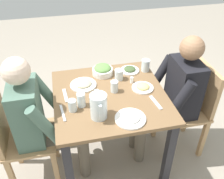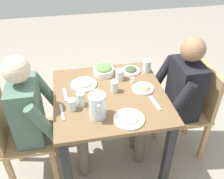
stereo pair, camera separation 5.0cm
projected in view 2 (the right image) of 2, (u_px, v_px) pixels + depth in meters
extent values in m
plane|color=gray|center=(110.00, 155.00, 2.43)|extent=(8.00, 8.00, 0.00)
cube|color=brown|center=(110.00, 96.00, 2.00)|extent=(0.88, 0.88, 0.03)
cube|color=#232328|center=(64.00, 107.00, 2.47)|extent=(0.06, 0.06, 0.72)
cube|color=#232328|center=(68.00, 173.00, 1.85)|extent=(0.06, 0.06, 0.72)
cube|color=#232328|center=(140.00, 98.00, 2.59)|extent=(0.06, 0.06, 0.72)
cube|color=#232328|center=(167.00, 157.00, 1.97)|extent=(0.06, 0.06, 0.72)
cube|color=tan|center=(17.00, 143.00, 2.26)|extent=(0.04, 0.04, 0.44)
cube|color=tan|center=(12.00, 176.00, 1.99)|extent=(0.04, 0.04, 0.44)
cube|color=tan|center=(55.00, 138.00, 2.32)|extent=(0.04, 0.04, 0.44)
cube|color=tan|center=(55.00, 169.00, 2.05)|extent=(0.04, 0.04, 0.44)
cube|color=tan|center=(30.00, 137.00, 2.02)|extent=(0.40, 0.40, 0.03)
cube|color=tan|center=(204.00, 141.00, 2.29)|extent=(0.04, 0.04, 0.44)
cube|color=tan|center=(188.00, 116.00, 2.56)|extent=(0.04, 0.04, 0.44)
cube|color=tan|center=(168.00, 146.00, 2.24)|extent=(0.04, 0.04, 0.44)
cube|color=tan|center=(156.00, 121.00, 2.51)|extent=(0.04, 0.04, 0.44)
cube|color=tan|center=(183.00, 112.00, 2.26)|extent=(0.40, 0.40, 0.03)
cube|color=tan|center=(207.00, 90.00, 2.15)|extent=(0.38, 0.04, 0.42)
cube|color=#4C6B5B|center=(27.00, 112.00, 1.87)|extent=(0.32, 0.20, 0.50)
sphere|color=beige|center=(16.00, 69.00, 1.65)|extent=(0.19, 0.19, 0.19)
cylinder|color=#665B4C|center=(58.00, 127.00, 2.13)|extent=(0.11, 0.38, 0.11)
cylinder|color=#665B4C|center=(82.00, 140.00, 2.28)|extent=(0.10, 0.10, 0.47)
cylinder|color=#4C6B5B|center=(46.00, 91.00, 2.03)|extent=(0.08, 0.23, 0.37)
cylinder|color=#665B4C|center=(58.00, 142.00, 1.99)|extent=(0.11, 0.38, 0.11)
cylinder|color=#665B4C|center=(83.00, 155.00, 2.14)|extent=(0.10, 0.10, 0.47)
cylinder|color=#4C6B5B|center=(45.00, 125.00, 1.71)|extent=(0.08, 0.23, 0.37)
cube|color=black|center=(185.00, 89.00, 2.10)|extent=(0.32, 0.20, 0.50)
sphere|color=#936B4C|center=(193.00, 49.00, 1.88)|extent=(0.19, 0.19, 0.19)
cylinder|color=#665B4C|center=(163.00, 123.00, 2.17)|extent=(0.11, 0.38, 0.11)
cylinder|color=#665B4C|center=(140.00, 142.00, 2.26)|extent=(0.10, 0.10, 0.47)
cylinder|color=black|center=(179.00, 104.00, 1.90)|extent=(0.08, 0.23, 0.37)
cylinder|color=#665B4C|center=(156.00, 110.00, 2.30)|extent=(0.11, 0.38, 0.11)
cylinder|color=#665B4C|center=(135.00, 129.00, 2.39)|extent=(0.10, 0.10, 0.47)
cylinder|color=black|center=(161.00, 75.00, 2.22)|extent=(0.08, 0.23, 0.37)
cylinder|color=silver|center=(97.00, 106.00, 1.73)|extent=(0.12, 0.12, 0.19)
cube|color=silver|center=(99.00, 112.00, 1.66)|extent=(0.02, 0.02, 0.11)
cube|color=silver|center=(96.00, 92.00, 1.72)|extent=(0.04, 0.03, 0.02)
cylinder|color=white|center=(104.00, 71.00, 2.22)|extent=(0.18, 0.18, 0.05)
ellipsoid|color=#608E47|center=(104.00, 68.00, 2.19)|extent=(0.15, 0.15, 0.06)
cylinder|color=white|center=(143.00, 88.00, 2.04)|extent=(0.18, 0.18, 0.01)
ellipsoid|color=#E0C670|center=(143.00, 87.00, 2.03)|extent=(0.11, 0.11, 0.04)
cylinder|color=white|center=(84.00, 84.00, 2.09)|extent=(0.22, 0.22, 0.01)
ellipsoid|color=#B7AD89|center=(84.00, 83.00, 2.08)|extent=(0.14, 0.14, 0.04)
cylinder|color=white|center=(129.00, 119.00, 1.75)|extent=(0.22, 0.22, 0.01)
ellipsoid|color=white|center=(129.00, 117.00, 1.74)|extent=(0.14, 0.14, 0.04)
cylinder|color=white|center=(131.00, 71.00, 2.26)|extent=(0.17, 0.17, 0.01)
ellipsoid|color=#3D512D|center=(131.00, 69.00, 2.25)|extent=(0.11, 0.11, 0.04)
cylinder|color=silver|center=(147.00, 66.00, 2.24)|extent=(0.07, 0.07, 0.11)
cylinder|color=silver|center=(120.00, 75.00, 2.14)|extent=(0.07, 0.07, 0.09)
cylinder|color=silver|center=(114.00, 87.00, 1.99)|extent=(0.06, 0.06, 0.09)
cylinder|color=silver|center=(72.00, 105.00, 1.82)|extent=(0.06, 0.06, 0.09)
cylinder|color=silver|center=(81.00, 99.00, 1.85)|extent=(0.06, 0.06, 0.11)
cylinder|color=white|center=(132.00, 81.00, 2.10)|extent=(0.03, 0.03, 0.04)
cylinder|color=#B2B2B7|center=(132.00, 78.00, 2.09)|extent=(0.03, 0.03, 0.01)
cube|color=silver|center=(65.00, 94.00, 1.98)|extent=(0.17, 0.04, 0.01)
cube|color=silver|center=(62.00, 112.00, 1.81)|extent=(0.19, 0.04, 0.01)
cube|color=silver|center=(155.00, 103.00, 1.89)|extent=(0.17, 0.05, 0.01)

